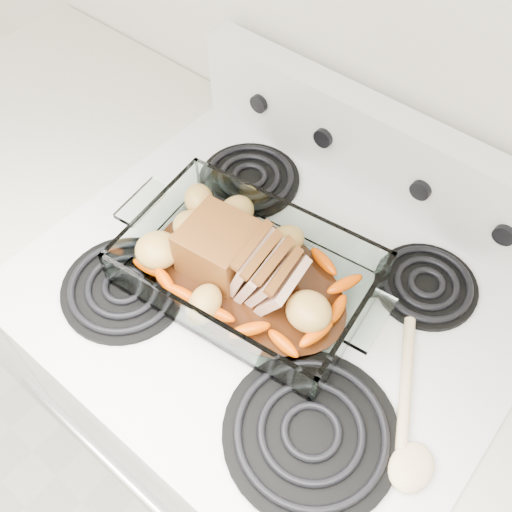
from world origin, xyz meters
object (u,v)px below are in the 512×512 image
Objects in this scene: electric_range at (270,395)px; baking_dish at (248,274)px; pork_roast at (234,254)px; counter_left at (82,252)px.

baking_dish is at bearing -150.47° from electric_range.
electric_range reaches higher than pork_roast.
electric_range is 2.86× the size of baking_dish.
baking_dish is (-0.04, -0.02, 0.48)m from electric_range.
baking_dish reaches higher than counter_left.
pork_roast reaches higher than counter_left.
baking_dish is 0.04m from pork_roast.
counter_left is at bearing -179.90° from electric_range.
pork_roast reaches higher than baking_dish.
electric_range is 1.20× the size of counter_left.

